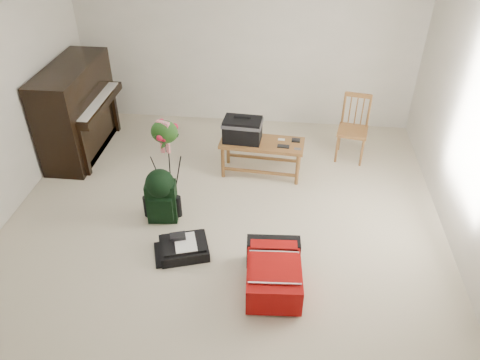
# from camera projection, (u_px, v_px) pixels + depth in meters

# --- Properties ---
(floor) EXTENTS (5.00, 5.50, 0.01)m
(floor) POSITION_uv_depth(u_px,v_px,m) (221.00, 235.00, 5.23)
(floor) COLOR beige
(floor) RESTS_ON ground
(ceiling) EXTENTS (5.00, 5.50, 0.01)m
(ceiling) POSITION_uv_depth(u_px,v_px,m) (214.00, 4.00, 3.79)
(ceiling) COLOR white
(ceiling) RESTS_ON wall_back
(wall_back) EXTENTS (5.00, 0.04, 2.50)m
(wall_back) POSITION_uv_depth(u_px,v_px,m) (246.00, 43.00, 6.74)
(wall_back) COLOR beige
(wall_back) RESTS_ON floor
(piano) EXTENTS (0.71, 1.50, 1.25)m
(piano) POSITION_uv_depth(u_px,v_px,m) (78.00, 112.00, 6.38)
(piano) COLOR black
(piano) RESTS_ON floor
(bench) EXTENTS (1.09, 0.50, 0.82)m
(bench) POSITION_uv_depth(u_px,v_px,m) (249.00, 134.00, 5.91)
(bench) COLOR brown
(bench) RESTS_ON floor
(dining_chair) EXTENTS (0.45, 0.45, 0.90)m
(dining_chair) POSITION_uv_depth(u_px,v_px,m) (353.00, 129.00, 6.32)
(dining_chair) COLOR brown
(dining_chair) RESTS_ON floor
(red_suitcase) EXTENTS (0.56, 0.80, 0.33)m
(red_suitcase) POSITION_uv_depth(u_px,v_px,m) (274.00, 269.00, 4.56)
(red_suitcase) COLOR #9D0E06
(red_suitcase) RESTS_ON floor
(black_duffel) EXTENTS (0.60, 0.54, 0.21)m
(black_duffel) POSITION_uv_depth(u_px,v_px,m) (184.00, 247.00, 4.95)
(black_duffel) COLOR black
(black_duffel) RESTS_ON floor
(green_backpack) EXTENTS (0.36, 0.33, 0.67)m
(green_backpack) POSITION_uv_depth(u_px,v_px,m) (161.00, 194.00, 5.24)
(green_backpack) COLOR black
(green_backpack) RESTS_ON floor
(flower_stand) EXTENTS (0.49, 0.49, 1.21)m
(flower_stand) POSITION_uv_depth(u_px,v_px,m) (168.00, 167.00, 5.28)
(flower_stand) COLOR black
(flower_stand) RESTS_ON floor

